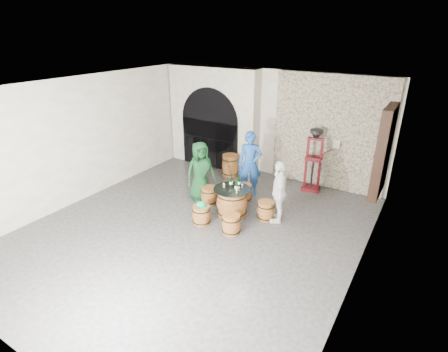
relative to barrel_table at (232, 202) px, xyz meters
The scene contains 30 objects.
ground 1.18m from the barrel_table, 108.97° to the right, with size 8.00×8.00×0.00m, color #29292B.
wall_back 3.21m from the barrel_table, 97.15° to the left, with size 8.00×8.00×0.00m, color silver.
wall_left 4.20m from the barrel_table, 164.54° to the right, with size 8.00×8.00×0.00m, color silver.
wall_right 3.54m from the barrel_table, 18.86° to the right, with size 8.00×8.00×0.00m, color silver.
ceiling 3.07m from the barrel_table, 108.97° to the right, with size 8.00×8.00×0.00m, color beige.
stone_facing_panel 3.44m from the barrel_table, 63.48° to the left, with size 3.20×0.12×3.18m, color #ACA389.
arched_opening 3.71m from the barrel_table, 130.36° to the left, with size 3.10×0.60×3.19m.
shuttered_window 3.60m from the barrel_table, 23.83° to the left, with size 0.23×1.10×2.00m.
barrel_table is the anchor object (origin of this frame).
barrel_stool_left 0.85m from the barrel_table, 165.70° to the left, with size 0.43×0.43×0.46m.
barrel_stool_far 0.85m from the barrel_table, 98.25° to the left, with size 0.43×0.43×0.46m.
barrel_stool_right 0.85m from the barrel_table, 16.49° to the left, with size 0.43×0.43×0.46m.
barrel_stool_near_right 0.85m from the barrel_table, 60.50° to the right, with size 0.43×0.43×0.46m.
barrel_stool_near_left 0.85m from the barrel_table, 117.87° to the right, with size 0.43×0.43×0.46m.
green_cap 0.86m from the barrel_table, 117.64° to the right, with size 0.26×0.22×0.12m.
person_green 1.25m from the barrel_table, 165.70° to the left, with size 0.79×0.51×1.61m, color #0F381A.
person_blue 1.40m from the barrel_table, 98.25° to the left, with size 0.65×0.43×1.78m, color navy.
person_white 1.20m from the barrel_table, 16.49° to the left, with size 0.90×0.37×1.53m, color white.
wine_bottle_left 0.50m from the barrel_table, 132.17° to the left, with size 0.08×0.08×0.32m.
wine_bottle_center 0.51m from the barrel_table, 21.18° to the right, with size 0.08×0.08×0.32m.
wine_bottle_right 0.53m from the barrel_table, 69.80° to the left, with size 0.08×0.08×0.32m.
tasting_glass_a 0.45m from the barrel_table, behind, with size 0.05×0.05×0.10m, color orange, non-canonical shape.
tasting_glass_b 0.44m from the barrel_table, ahead, with size 0.05×0.05×0.10m, color orange, non-canonical shape.
tasting_glass_c 0.47m from the barrel_table, 118.48° to the left, with size 0.05×0.05×0.10m, color orange, non-canonical shape.
tasting_glass_d 0.48m from the barrel_table, 49.77° to the left, with size 0.05×0.05×0.10m, color orange, non-canonical shape.
tasting_glass_e 0.48m from the barrel_table, 34.61° to the right, with size 0.05×0.05×0.10m, color orange, non-canonical shape.
tasting_glass_f 0.47m from the barrel_table, behind, with size 0.05×0.05×0.10m, color orange, non-canonical shape.
side_barrel 2.48m from the barrel_table, 121.67° to the left, with size 0.52×0.52×0.69m.
corking_press 2.79m from the barrel_table, 63.64° to the left, with size 0.75×0.45×1.77m.
control_box 3.41m from the barrel_table, 58.91° to the left, with size 0.18×0.10×0.22m, color silver.
Camera 1 is at (4.20, -5.52, 4.29)m, focal length 28.00 mm.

